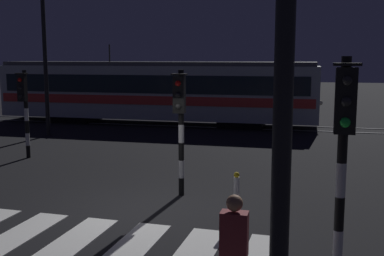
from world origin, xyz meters
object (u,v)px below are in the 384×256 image
Objects in this scene: street_lamp_trackside_left at (41,37)px; bollard_island_edge at (236,198)px; traffic_light_corner_near_right at (343,142)px; traffic_light_corner_far_left at (24,101)px; tram at (155,91)px; pedestrian_waiting_at_kerb at (234,256)px; traffic_light_median_centre at (180,114)px.

street_lamp_trackside_left is 13.86m from bollard_island_edge.
bollard_island_edge is (-1.89, 2.76, -1.74)m from traffic_light_corner_near_right.
bollard_island_edge is (9.86, -8.99, -3.76)m from street_lamp_trackside_left.
street_lamp_trackside_left reaches higher than traffic_light_corner_near_right.
bollard_island_edge is (8.04, -4.76, -1.44)m from traffic_light_corner_far_left.
pedestrian_waiting_at_kerb is (6.95, -17.76, -0.87)m from tram.
tram is (-8.33, 16.86, -0.55)m from traffic_light_corner_near_right.
traffic_light_median_centre reaches higher than traffic_light_corner_far_left.
traffic_light_corner_near_right is 1.10× the size of traffic_light_median_centre.
traffic_light_corner_near_right is at bearing 33.38° from pedestrian_waiting_at_kerb.
tram is 15.54m from bollard_island_edge.
traffic_light_corner_far_left is at bearing 153.91° from traffic_light_median_centre.
traffic_light_corner_far_left is (-9.93, 7.52, -0.30)m from traffic_light_corner_near_right.
traffic_light_corner_far_left is 0.45× the size of street_lamp_trackside_left.
traffic_light_corner_near_right is at bearing -45.04° from street_lamp_trackside_left.
street_lamp_trackside_left is 6.08× the size of bollard_island_edge.
bollard_island_edge is at bearing -30.62° from traffic_light_corner_far_left.
traffic_light_median_centre is 0.47× the size of street_lamp_trackside_left.
traffic_light_corner_far_left is at bearing 142.84° from traffic_light_corner_near_right.
tram reaches higher than traffic_light_median_centre.
traffic_light_corner_near_right reaches higher than pedestrian_waiting_at_kerb.
traffic_light_median_centre reaches higher than bollard_island_edge.
street_lamp_trackside_left is at bearing 137.63° from bollard_island_edge.
street_lamp_trackside_left is 6.66m from tram.
traffic_light_corner_near_right reaches higher than traffic_light_corner_far_left.
pedestrian_waiting_at_kerb is at bearing -68.62° from tram.
traffic_light_median_centre is at bearing -41.92° from street_lamp_trackside_left.
traffic_light_corner_near_right is 3.77m from bollard_island_edge.
traffic_light_corner_far_left is at bearing 149.38° from bollard_island_edge.
tram is 9.85× the size of pedestrian_waiting_at_kerb.
tram is 15.18× the size of bollard_island_edge.
traffic_light_corner_far_left is at bearing 135.44° from pedestrian_waiting_at_kerb.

